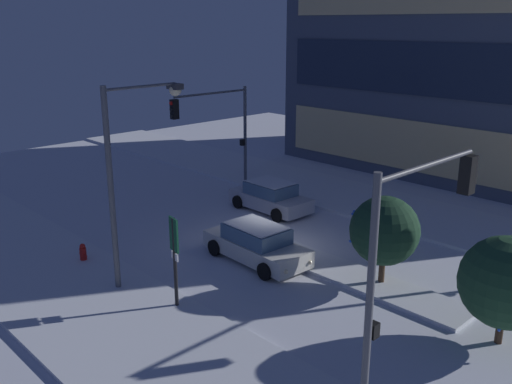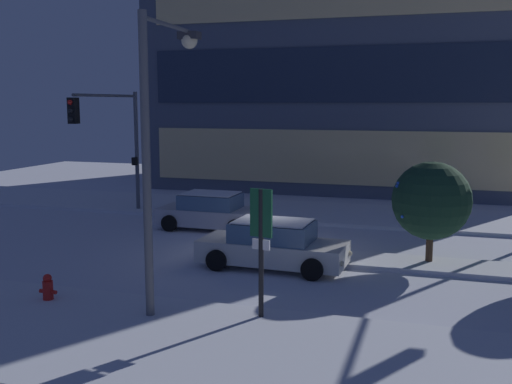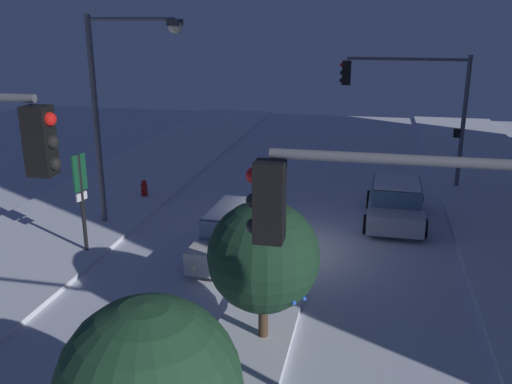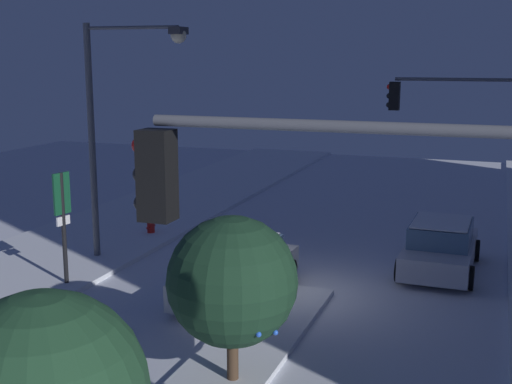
% 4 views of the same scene
% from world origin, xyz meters
% --- Properties ---
extents(ground, '(52.00, 52.00, 0.00)m').
position_xyz_m(ground, '(0.00, 0.00, 0.00)').
color(ground, silver).
extents(curb_strip_near, '(52.00, 5.20, 0.14)m').
position_xyz_m(curb_strip_near, '(0.00, -7.93, 0.07)').
color(curb_strip_near, silver).
rests_on(curb_strip_near, ground).
extents(curb_strip_far, '(52.00, 5.20, 0.14)m').
position_xyz_m(curb_strip_far, '(0.00, 7.93, 0.07)').
color(curb_strip_far, silver).
rests_on(curb_strip_far, ground).
extents(median_strip, '(9.00, 1.80, 0.14)m').
position_xyz_m(median_strip, '(4.15, 0.12, 0.07)').
color(median_strip, silver).
rests_on(median_strip, ground).
extents(car_near, '(4.70, 2.19, 1.49)m').
position_xyz_m(car_near, '(0.57, -1.34, 0.71)').
color(car_near, silver).
rests_on(car_near, ground).
extents(car_far, '(4.36, 2.14, 1.49)m').
position_xyz_m(car_far, '(-3.39, 3.44, 0.71)').
color(car_far, '#B7B7C1').
rests_on(car_far, ground).
extents(traffic_light_corner_far_left, '(0.32, 5.26, 5.58)m').
position_xyz_m(traffic_light_corner_far_left, '(-8.13, 4.02, 3.90)').
color(traffic_light_corner_far_left, '#565960').
rests_on(traffic_light_corner_far_left, ground).
extents(traffic_light_corner_near_right, '(0.32, 4.42, 6.10)m').
position_xyz_m(traffic_light_corner_near_right, '(9.08, -4.46, 4.18)').
color(traffic_light_corner_near_right, '#565960').
rests_on(traffic_light_corner_near_right, ground).
extents(street_lamp_arched, '(0.56, 3.20, 7.10)m').
position_xyz_m(street_lamp_arched, '(-1.00, -5.68, 4.70)').
color(street_lamp_arched, '#565960').
rests_on(street_lamp_arched, ground).
extents(fire_hydrant, '(0.48, 0.26, 0.80)m').
position_xyz_m(fire_hydrant, '(-3.96, -6.36, 0.39)').
color(fire_hydrant, red).
rests_on(fire_hydrant, ground).
extents(parking_info_sign, '(0.55, 0.16, 3.16)m').
position_xyz_m(parking_info_sign, '(1.57, -5.93, 2.03)').
color(parking_info_sign, black).
rests_on(parking_info_sign, ground).
extents(decorated_tree_median, '(2.68, 2.68, 3.29)m').
position_xyz_m(decorated_tree_median, '(9.76, -0.35, 1.94)').
color(decorated_tree_median, '#473323').
rests_on(decorated_tree_median, ground).
extents(decorated_tree_left_of_median, '(2.45, 2.45, 3.30)m').
position_xyz_m(decorated_tree_left_of_median, '(5.20, 0.37, 2.07)').
color(decorated_tree_left_of_median, '#473323').
rests_on(decorated_tree_left_of_median, ground).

